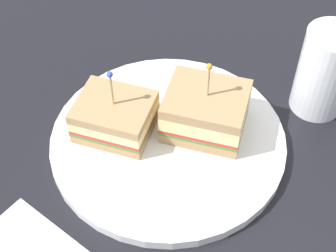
% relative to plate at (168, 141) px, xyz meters
% --- Properties ---
extents(ground_plane, '(1.02, 1.02, 0.02)m').
position_rel_plate_xyz_m(ground_plane, '(0.00, 0.00, -0.02)').
color(ground_plane, black).
extents(plate, '(0.28, 0.28, 0.01)m').
position_rel_plate_xyz_m(plate, '(0.00, 0.00, 0.00)').
color(plate, white).
rests_on(plate, ground_plane).
extents(sandwich_half_front, '(0.12, 0.11, 0.10)m').
position_rel_plate_xyz_m(sandwich_half_front, '(-0.05, -0.01, 0.03)').
color(sandwich_half_front, tan).
rests_on(sandwich_half_front, plate).
extents(sandwich_half_back, '(0.11, 0.11, 0.09)m').
position_rel_plate_xyz_m(sandwich_half_back, '(0.06, -0.03, 0.03)').
color(sandwich_half_back, tan).
rests_on(sandwich_half_back, plate).
extents(drink_glass, '(0.07, 0.07, 0.11)m').
position_rel_plate_xyz_m(drink_glass, '(-0.20, -0.02, 0.05)').
color(drink_glass, silver).
rests_on(drink_glass, ground_plane).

